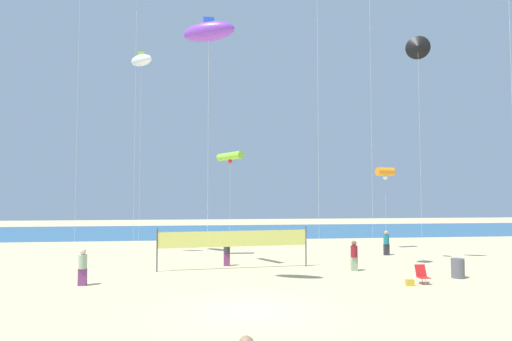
{
  "coord_description": "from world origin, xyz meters",
  "views": [
    {
      "loc": [
        -1.76,
        -16.38,
        4.28
      ],
      "look_at": [
        1.29,
        9.05,
        5.69
      ],
      "focal_mm": 30.8,
      "sensor_mm": 36.0,
      "label": 1
    }
  ],
  "objects_px": {
    "beachgoer_sage_shirt": "(83,266)",
    "folding_beach_chair": "(422,274)",
    "beachgoer_teal_shirt": "(386,242)",
    "kite_lime_tube": "(230,156)",
    "kite_violet_inflatable": "(209,32)",
    "kite_black_delta": "(418,47)",
    "beachgoer_maroon_shirt": "(354,255)",
    "kite_orange_tube": "(385,172)",
    "beachgoer_charcoal_shirt": "(227,251)",
    "beach_handbag": "(410,283)",
    "trash_barrel": "(458,268)",
    "volleyball_net": "(234,240)",
    "kite_white_inflatable": "(141,60)"
  },
  "relations": [
    {
      "from": "folding_beach_chair",
      "to": "kite_white_inflatable",
      "type": "bearing_deg",
      "value": 179.77
    },
    {
      "from": "kite_black_delta",
      "to": "kite_lime_tube",
      "type": "relative_size",
      "value": 2.1
    },
    {
      "from": "volleyball_net",
      "to": "beachgoer_charcoal_shirt",
      "type": "bearing_deg",
      "value": 108.23
    },
    {
      "from": "kite_black_delta",
      "to": "beach_handbag",
      "type": "bearing_deg",
      "value": -121.97
    },
    {
      "from": "beach_handbag",
      "to": "kite_orange_tube",
      "type": "xyz_separation_m",
      "value": [
        4.68,
        13.49,
        5.9
      ]
    },
    {
      "from": "beachgoer_teal_shirt",
      "to": "kite_lime_tube",
      "type": "relative_size",
      "value": 0.25
    },
    {
      "from": "beachgoer_charcoal_shirt",
      "to": "folding_beach_chair",
      "type": "distance_m",
      "value": 11.07
    },
    {
      "from": "kite_lime_tube",
      "to": "folding_beach_chair",
      "type": "bearing_deg",
      "value": -36.94
    },
    {
      "from": "volleyball_net",
      "to": "beach_handbag",
      "type": "relative_size",
      "value": 22.76
    },
    {
      "from": "beachgoer_charcoal_shirt",
      "to": "beachgoer_teal_shirt",
      "type": "distance_m",
      "value": 11.94
    },
    {
      "from": "beachgoer_maroon_shirt",
      "to": "kite_lime_tube",
      "type": "bearing_deg",
      "value": 120.37
    },
    {
      "from": "trash_barrel",
      "to": "kite_black_delta",
      "type": "distance_m",
      "value": 13.91
    },
    {
      "from": "beachgoer_charcoal_shirt",
      "to": "kite_violet_inflatable",
      "type": "distance_m",
      "value": 12.76
    },
    {
      "from": "kite_orange_tube",
      "to": "kite_white_inflatable",
      "type": "bearing_deg",
      "value": -174.25
    },
    {
      "from": "beachgoer_maroon_shirt",
      "to": "kite_violet_inflatable",
      "type": "xyz_separation_m",
      "value": [
        -8.23,
        -3.91,
        10.93
      ]
    },
    {
      "from": "beachgoer_teal_shirt",
      "to": "beachgoer_maroon_shirt",
      "type": "bearing_deg",
      "value": -95.89
    },
    {
      "from": "beachgoer_charcoal_shirt",
      "to": "folding_beach_chair",
      "type": "height_order",
      "value": "beachgoer_charcoal_shirt"
    },
    {
      "from": "beachgoer_maroon_shirt",
      "to": "folding_beach_chair",
      "type": "xyz_separation_m",
      "value": [
        2.04,
        -3.78,
        -0.44
      ]
    },
    {
      "from": "beachgoer_maroon_shirt",
      "to": "volleyball_net",
      "type": "distance_m",
      "value": 6.84
    },
    {
      "from": "beachgoer_teal_shirt",
      "to": "kite_lime_tube",
      "type": "distance_m",
      "value": 12.99
    },
    {
      "from": "kite_black_delta",
      "to": "folding_beach_chair",
      "type": "bearing_deg",
      "value": -117.67
    },
    {
      "from": "beachgoer_charcoal_shirt",
      "to": "volleyball_net",
      "type": "xyz_separation_m",
      "value": [
        0.37,
        -1.12,
        0.73
      ]
    },
    {
      "from": "kite_white_inflatable",
      "to": "beachgoer_teal_shirt",
      "type": "bearing_deg",
      "value": -4.9
    },
    {
      "from": "volleyball_net",
      "to": "kite_orange_tube",
      "type": "bearing_deg",
      "value": 32.02
    },
    {
      "from": "folding_beach_chair",
      "to": "kite_black_delta",
      "type": "relative_size",
      "value": 0.06
    },
    {
      "from": "beachgoer_charcoal_shirt",
      "to": "kite_lime_tube",
      "type": "height_order",
      "value": "kite_lime_tube"
    },
    {
      "from": "beachgoer_teal_shirt",
      "to": "kite_orange_tube",
      "type": "bearing_deg",
      "value": 97.92
    },
    {
      "from": "trash_barrel",
      "to": "kite_orange_tube",
      "type": "height_order",
      "value": "kite_orange_tube"
    },
    {
      "from": "volleyball_net",
      "to": "beach_handbag",
      "type": "height_order",
      "value": "volleyball_net"
    },
    {
      "from": "volleyball_net",
      "to": "kite_lime_tube",
      "type": "xyz_separation_m",
      "value": [
        -0.17,
        1.42,
        4.98
      ]
    },
    {
      "from": "beachgoer_teal_shirt",
      "to": "kite_white_inflatable",
      "type": "height_order",
      "value": "kite_white_inflatable"
    },
    {
      "from": "folding_beach_chair",
      "to": "kite_white_inflatable",
      "type": "distance_m",
      "value": 22.93
    },
    {
      "from": "volleyball_net",
      "to": "kite_violet_inflatable",
      "type": "height_order",
      "value": "kite_violet_inflatable"
    },
    {
      "from": "beachgoer_sage_shirt",
      "to": "beach_handbag",
      "type": "relative_size",
      "value": 4.5
    },
    {
      "from": "volleyball_net",
      "to": "beachgoer_sage_shirt",
      "type": "bearing_deg",
      "value": -153.14
    },
    {
      "from": "beachgoer_maroon_shirt",
      "to": "kite_orange_tube",
      "type": "xyz_separation_m",
      "value": [
        5.89,
        9.3,
        5.15
      ]
    },
    {
      "from": "kite_violet_inflatable",
      "to": "kite_black_delta",
      "type": "xyz_separation_m",
      "value": [
        13.27,
        5.84,
        1.79
      ]
    },
    {
      "from": "beachgoer_charcoal_shirt",
      "to": "beachgoer_maroon_shirt",
      "type": "height_order",
      "value": "beachgoer_charcoal_shirt"
    },
    {
      "from": "beach_handbag",
      "to": "kite_violet_inflatable",
      "type": "bearing_deg",
      "value": 178.3
    },
    {
      "from": "beachgoer_sage_shirt",
      "to": "beachgoer_maroon_shirt",
      "type": "bearing_deg",
      "value": 14.97
    },
    {
      "from": "trash_barrel",
      "to": "beach_handbag",
      "type": "height_order",
      "value": "trash_barrel"
    },
    {
      "from": "kite_white_inflatable",
      "to": "kite_orange_tube",
      "type": "relative_size",
      "value": 2.25
    },
    {
      "from": "beachgoer_sage_shirt",
      "to": "folding_beach_chair",
      "type": "bearing_deg",
      "value": 0.44
    },
    {
      "from": "beachgoer_sage_shirt",
      "to": "volleyball_net",
      "type": "height_order",
      "value": "volleyball_net"
    },
    {
      "from": "beachgoer_charcoal_shirt",
      "to": "beach_handbag",
      "type": "bearing_deg",
      "value": -52.37
    },
    {
      "from": "beachgoer_maroon_shirt",
      "to": "kite_black_delta",
      "type": "relative_size",
      "value": 0.12
    },
    {
      "from": "beachgoer_sage_shirt",
      "to": "kite_violet_inflatable",
      "type": "bearing_deg",
      "value": -9.81
    },
    {
      "from": "kite_orange_tube",
      "to": "kite_lime_tube",
      "type": "bearing_deg",
      "value": -153.21
    },
    {
      "from": "beachgoer_teal_shirt",
      "to": "folding_beach_chair",
      "type": "relative_size",
      "value": 1.94
    },
    {
      "from": "beachgoer_maroon_shirt",
      "to": "beach_handbag",
      "type": "xyz_separation_m",
      "value": [
        1.21,
        -4.19,
        -0.75
      ]
    }
  ]
}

